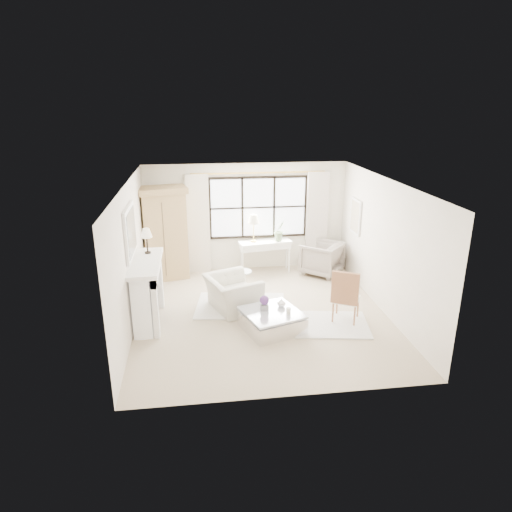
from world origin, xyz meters
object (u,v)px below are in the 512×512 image
object	(u,v)px
armoire	(164,233)
coffee_table	(272,321)
console_table	(265,256)
club_armchair	(233,293)

from	to	relation	value
armoire	coffee_table	size ratio (longest dim) A/B	1.77
console_table	club_armchair	size ratio (longest dim) A/B	1.24
console_table	club_armchair	distance (m)	2.34
armoire	club_armchair	bearing A→B (deg)	-66.80
club_armchair	coffee_table	bearing A→B (deg)	-166.90
club_armchair	coffee_table	xyz separation A→B (m)	(0.65, -0.99, -0.17)
armoire	club_armchair	world-z (taller)	armoire
armoire	club_armchair	size ratio (longest dim) A/B	2.06
console_table	club_armchair	xyz separation A→B (m)	(-1.00, -2.11, -0.05)
armoire	coffee_table	xyz separation A→B (m)	(2.10, -3.01, -0.96)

